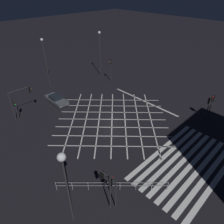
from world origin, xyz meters
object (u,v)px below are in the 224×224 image
Objects in this scene: traffic_light_se_main at (211,103)px; street_lamp_east at (64,173)px; traffic_light_nw_main at (22,96)px; street_lamp_far at (100,45)px; traffic_light_sw_cross at (107,182)px; traffic_light_sw_main at (111,186)px; traffic_light_se_cross at (209,104)px; traffic_light_nw_cross at (15,105)px; street_lamp_west at (45,55)px; traffic_light_ne_main at (111,66)px; waiting_car at (56,99)px.

traffic_light_se_main is 0.54× the size of street_lamp_east.
street_lamp_far is at bearing 11.66° from traffic_light_nw_main.
traffic_light_se_main is 0.47× the size of street_lamp_far.
traffic_light_sw_cross is 4.80m from street_lamp_east.
traffic_light_se_main is 18.76m from traffic_light_sw_main.
street_lamp_east is at bearing 87.57° from traffic_light_se_cross.
traffic_light_se_cross is at bearing -132.96° from traffic_light_se_main.
traffic_light_nw_cross is 11.55m from street_lamp_west.
traffic_light_nw_main is at bearing -0.34° from traffic_light_ne_main.
traffic_light_ne_main is 0.60× the size of street_lamp_east.
street_lamp_east is 20.79m from waiting_car.
traffic_light_nw_main is at bearing -168.34° from street_lamp_far.
traffic_light_ne_main reaches higher than traffic_light_se_cross.
street_lamp_east is at bearing 39.84° from traffic_light_ne_main.
traffic_light_se_main is 26.80m from traffic_light_nw_cross.
traffic_light_se_main is 18.52m from traffic_light_sw_cross.
traffic_light_sw_main reaches higher than waiting_car.
street_lamp_far is (19.15, 4.02, 3.95)m from traffic_light_nw_cross.
traffic_light_se_cross is at bearing -46.00° from traffic_light_nw_main.
street_lamp_east reaches higher than traffic_light_se_main.
traffic_light_se_cross reaches higher than waiting_car.
traffic_light_se_main is 23.18m from street_lamp_far.
street_lamp_west is 0.99× the size of street_lamp_far.
traffic_light_sw_main is at bearing 91.17° from traffic_light_se_cross.
traffic_light_nw_cross reaches higher than waiting_car.
traffic_light_sw_cross is 26.32m from street_lamp_west.
street_lamp_far is at bearing 44.41° from street_lamp_east.
waiting_car is at bearing 93.38° from traffic_light_nw_cross.
traffic_light_sw_main is (0.22, -18.85, 0.44)m from traffic_light_nw_cross.
traffic_light_se_cross is 0.78× the size of traffic_light_nw_main.
waiting_car is (-12.06, 0.15, -2.67)m from traffic_light_ne_main.
street_lamp_west is 10.76m from street_lamp_far.
traffic_light_nw_main is at bearing 104.73° from traffic_light_nw_cross.
traffic_light_se_cross is 18.73m from traffic_light_ne_main.
street_lamp_west is (8.73, 6.67, 3.55)m from traffic_light_nw_cross.
traffic_light_se_cross is (19.40, -18.46, 0.07)m from traffic_light_nw_cross.
street_lamp_far reaches higher than traffic_light_se_main.
traffic_light_se_main reaches higher than waiting_car.
traffic_light_sw_cross is 0.37× the size of street_lamp_far.
street_lamp_east is (-21.27, -17.74, 2.56)m from traffic_light_ne_main.
street_lamp_east is (-21.81, 1.40, 2.87)m from traffic_light_se_main.
traffic_light_sw_cross reaches higher than waiting_car.
waiting_car is at bearing 0.51° from traffic_light_nw_main.
traffic_light_nw_main is 0.49× the size of street_lamp_far.
street_lamp_west reaches higher than traffic_light_nw_cross.
traffic_light_sw_main is at bearing 160.47° from traffic_light_sw_cross.
street_lamp_west is (8.52, 25.52, 3.12)m from traffic_light_sw_main.
traffic_light_nw_main reaches higher than traffic_light_se_cross.
traffic_light_nw_main reaches higher than traffic_light_se_main.
traffic_light_nw_cross is at bearing -142.63° from street_lamp_west.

